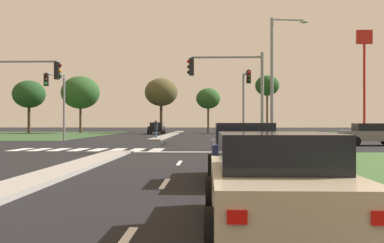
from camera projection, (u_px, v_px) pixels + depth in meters
The scene contains 32 objects.
ground_plane at pixel (142, 145), 31.64m from camera, with size 200.00×200.00×0.00m, color black.
grass_verge_far_right at pixel (379, 135), 55.21m from camera, with size 35.00×35.00×0.01m, color #2D4C28.
median_island_near at pixel (42, 178), 12.65m from camera, with size 1.20×22.00×0.14m, color gray.
median_island_far at pixel (171, 134), 56.62m from camera, with size 1.20×36.00×0.14m, color gray.
lane_dash_second at pixel (165, 183), 12.00m from camera, with size 0.14×2.00×0.01m, color silver.
lane_dash_third at pixel (179, 163), 17.99m from camera, with size 0.14×2.00×0.01m, color silver.
edge_line_right at pixel (283, 177), 13.40m from camera, with size 0.14×24.00×0.01m, color silver.
stop_bar_near at pixel (193, 152), 24.50m from camera, with size 6.40×0.50×0.01m, color silver.
crosswalk_bar_near at pixel (20, 150), 26.67m from camera, with size 0.70×2.80×0.01m, color silver.
crosswalk_bar_second at pixel (40, 150), 26.63m from camera, with size 0.70×2.80×0.01m, color silver.
crosswalk_bar_third at pixel (59, 150), 26.59m from camera, with size 0.70×2.80×0.01m, color silver.
crosswalk_bar_fourth at pixel (79, 150), 26.54m from camera, with size 0.70×2.80×0.01m, color silver.
crosswalk_bar_fifth at pixel (98, 150), 26.50m from camera, with size 0.70×2.80×0.01m, color silver.
crosswalk_bar_sixth at pixel (117, 150), 26.46m from camera, with size 0.70×2.80×0.01m, color silver.
crosswalk_bar_seventh at pixel (137, 150), 26.42m from camera, with size 0.70×2.80×0.01m, color silver.
crosswalk_bar_eighth at pixel (157, 150), 26.38m from camera, with size 0.70×2.80×0.01m, color silver.
car_grey_near at pixel (370, 134), 31.39m from camera, with size 4.15×2.02×1.53m.
car_navy_second at pixel (243, 151), 12.60m from camera, with size 1.94×4.31×1.61m.
car_beige_third at pixel (275, 181), 6.70m from camera, with size 2.06×4.64×1.47m.
car_black_fourth at pixel (157, 128), 60.40m from camera, with size 2.06×4.26×1.56m.
traffic_signal_far_right at pixel (245, 93), 36.09m from camera, with size 0.32×5.17×5.70m.
traffic_signal_far_left at pixel (58, 95), 36.86m from camera, with size 0.32×4.59×5.60m.
traffic_signal_near_left at pixel (16, 87), 25.26m from camera, with size 4.20×0.32×5.25m.
traffic_signal_near_right at pixel (234, 84), 24.83m from camera, with size 4.22×0.32×5.44m.
street_lamp_second at pixel (275, 74), 28.75m from camera, with size 2.48×0.53×8.23m.
pedestrian_at_median at pixel (156, 127), 42.88m from camera, with size 0.34×0.34×1.73m.
fastfood_pole_sign at pixel (364, 59), 51.82m from camera, with size 1.80×0.40×12.14m.
treeline_near at pixel (29, 94), 66.84m from camera, with size 4.77×4.77×7.75m.
treeline_second at pixel (80, 93), 66.12m from camera, with size 5.58×5.58×8.29m.
treeline_third at pixel (161, 92), 67.95m from camera, with size 4.92×4.92×8.19m.
treeline_fourth at pixel (208, 99), 67.13m from camera, with size 3.59×3.59×6.62m.
treeline_fifth at pixel (267, 86), 64.33m from camera, with size 3.41×3.41×8.24m.
Camera 1 is at (4.65, -1.49, 1.64)m, focal length 42.47 mm.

